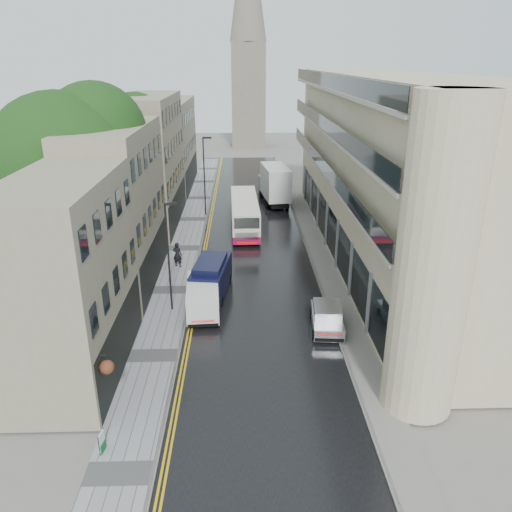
{
  "coord_description": "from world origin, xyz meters",
  "views": [
    {
      "loc": [
        -1.0,
        -12.46,
        15.09
      ],
      "look_at": [
        -0.08,
        18.0,
        3.06
      ],
      "focal_mm": 35.0,
      "sensor_mm": 36.0,
      "label": 1
    }
  ],
  "objects_px": {
    "tree_far": "(118,164)",
    "white_van": "(188,310)",
    "lamp_post_far": "(204,177)",
    "navy_van": "(192,286)",
    "pedestrian": "(177,255)",
    "tree_near": "(67,192)",
    "estate_sign": "(102,442)",
    "silver_hatchback": "(315,328)",
    "white_lorry": "(267,189)",
    "cream_bus": "(233,224)",
    "lamp_post_near": "(169,259)"
  },
  "relations": [
    {
      "from": "white_lorry",
      "to": "pedestrian",
      "type": "distance_m",
      "value": 18.29
    },
    {
      "from": "tree_far",
      "to": "lamp_post_near",
      "type": "height_order",
      "value": "tree_far"
    },
    {
      "from": "tree_near",
      "to": "white_lorry",
      "type": "xyz_separation_m",
      "value": [
        14.27,
        19.95,
        -4.77
      ]
    },
    {
      "from": "cream_bus",
      "to": "silver_hatchback",
      "type": "bearing_deg",
      "value": -75.88
    },
    {
      "from": "white_van",
      "to": "pedestrian",
      "type": "relative_size",
      "value": 2.3
    },
    {
      "from": "cream_bus",
      "to": "white_van",
      "type": "distance_m",
      "value": 15.8
    },
    {
      "from": "tree_near",
      "to": "silver_hatchback",
      "type": "distance_m",
      "value": 18.42
    },
    {
      "from": "silver_hatchback",
      "to": "lamp_post_near",
      "type": "bearing_deg",
      "value": 160.9
    },
    {
      "from": "tree_near",
      "to": "estate_sign",
      "type": "bearing_deg",
      "value": -70.6
    },
    {
      "from": "cream_bus",
      "to": "silver_hatchback",
      "type": "relative_size",
      "value": 2.67
    },
    {
      "from": "lamp_post_far",
      "to": "white_lorry",
      "type": "bearing_deg",
      "value": 24.74
    },
    {
      "from": "tree_far",
      "to": "white_van",
      "type": "xyz_separation_m",
      "value": [
        7.9,
        -18.65,
        -5.18
      ]
    },
    {
      "from": "tree_far",
      "to": "lamp_post_near",
      "type": "distance_m",
      "value": 18.18
    },
    {
      "from": "tree_far",
      "to": "tree_near",
      "type": "bearing_deg",
      "value": -91.32
    },
    {
      "from": "white_lorry",
      "to": "estate_sign",
      "type": "xyz_separation_m",
      "value": [
        -8.57,
        -36.13,
        -1.6
      ]
    },
    {
      "from": "cream_bus",
      "to": "lamp_post_near",
      "type": "distance_m",
      "value": 14.34
    },
    {
      "from": "tree_near",
      "to": "pedestrian",
      "type": "distance_m",
      "value": 9.4
    },
    {
      "from": "white_lorry",
      "to": "white_van",
      "type": "xyz_separation_m",
      "value": [
        -6.07,
        -25.6,
        -1.12
      ]
    },
    {
      "from": "lamp_post_far",
      "to": "pedestrian",
      "type": "bearing_deg",
      "value": -92.89
    },
    {
      "from": "white_lorry",
      "to": "estate_sign",
      "type": "height_order",
      "value": "white_lorry"
    },
    {
      "from": "lamp_post_far",
      "to": "estate_sign",
      "type": "distance_m",
      "value": 33.71
    },
    {
      "from": "navy_van",
      "to": "pedestrian",
      "type": "xyz_separation_m",
      "value": [
        -1.67,
        6.29,
        -0.23
      ]
    },
    {
      "from": "tree_near",
      "to": "white_van",
      "type": "height_order",
      "value": "tree_near"
    },
    {
      "from": "white_lorry",
      "to": "lamp_post_far",
      "type": "bearing_deg",
      "value": -164.46
    },
    {
      "from": "lamp_post_near",
      "to": "estate_sign",
      "type": "height_order",
      "value": "lamp_post_near"
    },
    {
      "from": "tree_near",
      "to": "lamp_post_near",
      "type": "relative_size",
      "value": 1.98
    },
    {
      "from": "tree_far",
      "to": "silver_hatchback",
      "type": "distance_m",
      "value": 26.21
    },
    {
      "from": "white_van",
      "to": "navy_van",
      "type": "bearing_deg",
      "value": 86.48
    },
    {
      "from": "white_van",
      "to": "lamp_post_far",
      "type": "xyz_separation_m",
      "value": [
        -0.4,
        22.93,
        3.01
      ]
    },
    {
      "from": "silver_hatchback",
      "to": "pedestrian",
      "type": "relative_size",
      "value": 2.01
    },
    {
      "from": "white_lorry",
      "to": "pedestrian",
      "type": "height_order",
      "value": "white_lorry"
    },
    {
      "from": "tree_far",
      "to": "lamp_post_far",
      "type": "relative_size",
      "value": 1.58
    },
    {
      "from": "tree_far",
      "to": "lamp_post_near",
      "type": "xyz_separation_m",
      "value": [
        6.66,
        -16.71,
        -2.6
      ]
    },
    {
      "from": "tree_far",
      "to": "silver_hatchback",
      "type": "relative_size",
      "value": 3.13
    },
    {
      "from": "navy_van",
      "to": "lamp_post_far",
      "type": "xyz_separation_m",
      "value": [
        -0.4,
        20.15,
        2.72
      ]
    },
    {
      "from": "white_lorry",
      "to": "pedestrian",
      "type": "bearing_deg",
      "value": -121.95
    },
    {
      "from": "lamp_post_far",
      "to": "estate_sign",
      "type": "xyz_separation_m",
      "value": [
        -2.1,
        -33.46,
        -3.49
      ]
    },
    {
      "from": "white_lorry",
      "to": "lamp_post_near",
      "type": "bearing_deg",
      "value": -114.03
    },
    {
      "from": "lamp_post_far",
      "to": "estate_sign",
      "type": "bearing_deg",
      "value": -91.25
    },
    {
      "from": "navy_van",
      "to": "estate_sign",
      "type": "relative_size",
      "value": 5.73
    },
    {
      "from": "navy_van",
      "to": "pedestrian",
      "type": "relative_size",
      "value": 2.62
    },
    {
      "from": "navy_van",
      "to": "lamp_post_near",
      "type": "xyz_separation_m",
      "value": [
        -1.24,
        -0.84,
        2.29
      ]
    },
    {
      "from": "white_van",
      "to": "tree_near",
      "type": "bearing_deg",
      "value": 141.92
    },
    {
      "from": "tree_far",
      "to": "white_lorry",
      "type": "bearing_deg",
      "value": 26.43
    },
    {
      "from": "lamp_post_far",
      "to": "tree_near",
      "type": "bearing_deg",
      "value": -111.96
    },
    {
      "from": "white_van",
      "to": "tree_far",
      "type": "bearing_deg",
      "value": 109.44
    },
    {
      "from": "tree_far",
      "to": "lamp_post_far",
      "type": "xyz_separation_m",
      "value": [
        7.5,
        4.28,
        -2.17
      ]
    },
    {
      "from": "estate_sign",
      "to": "silver_hatchback",
      "type": "bearing_deg",
      "value": 48.98
    },
    {
      "from": "white_lorry",
      "to": "navy_van",
      "type": "xyz_separation_m",
      "value": [
        -6.07,
        -22.82,
        -0.83
      ]
    },
    {
      "from": "tree_far",
      "to": "cream_bus",
      "type": "height_order",
      "value": "tree_far"
    }
  ]
}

